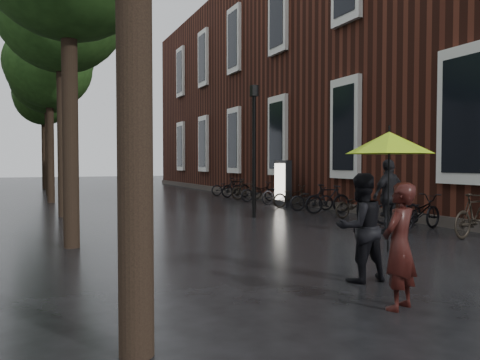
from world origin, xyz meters
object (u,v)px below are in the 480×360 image
person_black (360,227)px  lamp_post (254,138)px  pedestrian_walking (389,196)px  parked_bicycles (301,196)px  ad_lightbox (282,183)px  person_burgundy (399,246)px

person_black → lamp_post: (2.11, 7.96, 1.77)m
pedestrian_walking → parked_bicycles: size_ratio=0.11×
person_black → parked_bicycles: bearing=-114.3°
lamp_post → ad_lightbox: bearing=48.7°
person_black → lamp_post: bearing=-102.1°
ad_lightbox → lamp_post: (-2.92, -3.33, 1.63)m
parked_bicycles → person_burgundy: bearing=-116.2°
parked_bicycles → ad_lightbox: bearing=90.3°
person_burgundy → pedestrian_walking: pedestrian_walking is taller
person_burgundy → parked_bicycles: size_ratio=0.09×
pedestrian_walking → parked_bicycles: (1.35, 6.35, -0.46)m
parked_bicycles → lamp_post: 4.08m
parked_bicycles → lamp_post: bearing=-147.0°
person_burgundy → parked_bicycles: 12.39m
person_black → person_burgundy: bearing=74.0°
person_burgundy → lamp_post: bearing=-127.3°
person_burgundy → person_black: size_ratio=0.95×
person_burgundy → lamp_post: 9.73m
person_black → parked_bicycles: (5.04, 9.86, -0.34)m
person_burgundy → lamp_post: size_ratio=0.36×
person_black → parked_bicycles: person_black is taller
pedestrian_walking → ad_lightbox: (1.35, 7.79, 0.01)m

